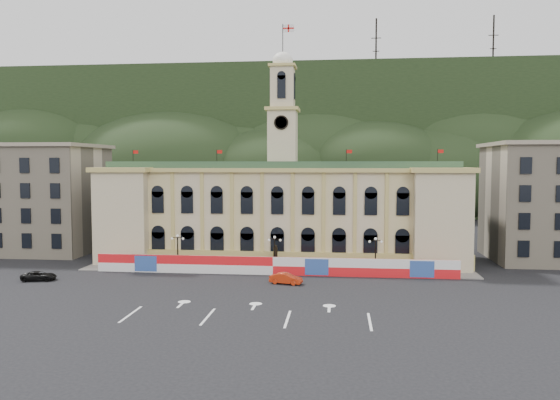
# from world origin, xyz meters

# --- Properties ---
(ground) EXTENTS (260.00, 260.00, 0.00)m
(ground) POSITION_xyz_m (0.00, 0.00, 0.00)
(ground) COLOR black
(ground) RESTS_ON ground
(lane_markings) EXTENTS (26.00, 10.00, 0.02)m
(lane_markings) POSITION_xyz_m (0.00, -5.00, 0.00)
(lane_markings) COLOR white
(lane_markings) RESTS_ON ground
(hill_ridge) EXTENTS (230.00, 80.00, 64.00)m
(hill_ridge) POSITION_xyz_m (0.03, 121.99, 19.48)
(hill_ridge) COLOR black
(hill_ridge) RESTS_ON ground
(city_hall) EXTENTS (56.20, 17.60, 37.10)m
(city_hall) POSITION_xyz_m (0.00, 27.63, 7.85)
(city_hall) COLOR #C9B691
(city_hall) RESTS_ON ground
(side_building_left) EXTENTS (21.00, 17.00, 18.60)m
(side_building_left) POSITION_xyz_m (-43.00, 30.93, 9.33)
(side_building_left) COLOR #BEAE92
(side_building_left) RESTS_ON ground
(side_building_right) EXTENTS (21.00, 17.00, 18.60)m
(side_building_right) POSITION_xyz_m (43.00, 30.93, 9.33)
(side_building_right) COLOR #BEAE92
(side_building_right) RESTS_ON ground
(hoarding_fence) EXTENTS (50.00, 0.44, 2.50)m
(hoarding_fence) POSITION_xyz_m (0.06, 15.07, 1.25)
(hoarding_fence) COLOR red
(hoarding_fence) RESTS_ON ground
(pavement) EXTENTS (56.00, 5.50, 0.16)m
(pavement) POSITION_xyz_m (0.00, 17.75, 0.08)
(pavement) COLOR slate
(pavement) RESTS_ON ground
(statue) EXTENTS (1.40, 1.40, 3.72)m
(statue) POSITION_xyz_m (0.00, 18.00, 1.19)
(statue) COLOR #595651
(statue) RESTS_ON ground
(lamp_left) EXTENTS (1.96, 0.44, 5.15)m
(lamp_left) POSITION_xyz_m (-14.00, 17.00, 3.07)
(lamp_left) COLOR black
(lamp_left) RESTS_ON ground
(lamp_center) EXTENTS (1.96, 0.44, 5.15)m
(lamp_center) POSITION_xyz_m (0.00, 17.00, 3.07)
(lamp_center) COLOR black
(lamp_center) RESTS_ON ground
(lamp_right) EXTENTS (1.96, 0.44, 5.15)m
(lamp_right) POSITION_xyz_m (14.00, 17.00, 3.07)
(lamp_right) COLOR black
(lamp_right) RESTS_ON ground
(red_sedan) EXTENTS (3.25, 4.79, 1.37)m
(red_sedan) POSITION_xyz_m (2.31, 9.69, 0.69)
(red_sedan) COLOR red
(red_sedan) RESTS_ON ground
(black_suv) EXTENTS (3.86, 5.22, 1.22)m
(black_suv) POSITION_xyz_m (-30.00, 8.17, 0.61)
(black_suv) COLOR black
(black_suv) RESTS_ON ground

